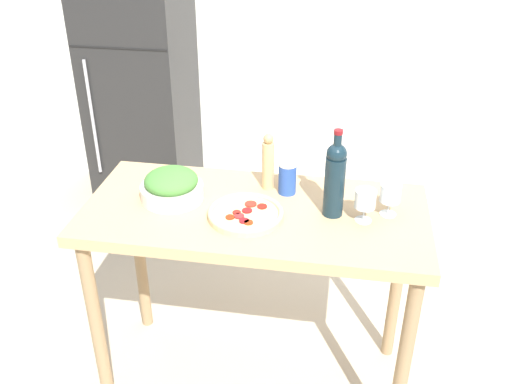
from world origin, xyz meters
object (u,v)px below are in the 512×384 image
refrigerator (142,90)px  wine_glass_far (390,195)px  wine_glass_near (365,201)px  pepper_mill (268,162)px  homemade_pizza (246,214)px  salt_canister (287,178)px  wine_bottle (335,178)px  salad_bowl (172,186)px

refrigerator → wine_glass_far: bearing=-43.8°
refrigerator → wine_glass_near: size_ratio=12.57×
refrigerator → wine_glass_near: 2.12m
pepper_mill → refrigerator: bearing=128.0°
homemade_pizza → salt_canister: bearing=58.4°
refrigerator → salt_canister: 1.79m
wine_bottle → salt_canister: (-0.20, 0.14, -0.09)m
refrigerator → wine_glass_near: refrigerator is taller
pepper_mill → homemade_pizza: bearing=-101.3°
wine_glass_near → homemade_pizza: (-0.45, -0.05, -0.07)m
pepper_mill → wine_glass_far: bearing=-15.3°
pepper_mill → wine_glass_near: bearing=-26.2°
refrigerator → wine_glass_far: (1.54, -1.48, 0.19)m
wine_glass_near → salad_bowl: bearing=176.9°
wine_bottle → wine_glass_near: wine_bottle is taller
salad_bowl → pepper_mill: bearing=22.7°
refrigerator → salt_canister: (1.13, -1.37, 0.17)m
wine_bottle → homemade_pizza: size_ratio=1.20×
pepper_mill → salad_bowl: bearing=-157.3°
refrigerator → salt_canister: bearing=-50.4°
wine_glass_near → homemade_pizza: size_ratio=0.45×
refrigerator → salt_canister: size_ratio=11.82×
pepper_mill → salt_canister: bearing=-18.5°
pepper_mill → salt_canister: pepper_mill is taller
refrigerator → homemade_pizza: refrigerator is taller
wine_bottle → homemade_pizza: 0.37m
refrigerator → wine_glass_far: size_ratio=12.57×
salad_bowl → homemade_pizza: size_ratio=0.87×
refrigerator → wine_glass_near: bearing=-46.8°
refrigerator → wine_bottle: bearing=-48.6°
pepper_mill → salad_bowl: (-0.37, -0.16, -0.06)m
homemade_pizza → salt_canister: size_ratio=2.11×
wine_glass_far → salad_bowl: bearing=-178.6°
pepper_mill → homemade_pizza: size_ratio=0.84×
salt_canister → wine_glass_far: bearing=-14.6°
refrigerator → homemade_pizza: 1.88m
refrigerator → wine_bottle: refrigerator is taller
wine_glass_near → wine_glass_far: 0.11m
wine_glass_far → pepper_mill: (-0.50, 0.14, 0.03)m
wine_glass_far → salt_canister: bearing=165.4°
salad_bowl → wine_glass_near: bearing=-3.1°
salt_canister → salad_bowl: bearing=-164.4°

